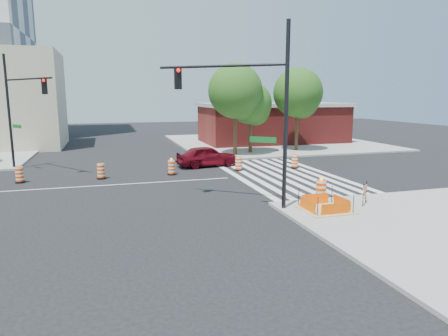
# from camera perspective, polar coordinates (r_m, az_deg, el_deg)

# --- Properties ---
(ground) EXTENTS (120.00, 120.00, 0.00)m
(ground) POSITION_cam_1_polar(r_m,az_deg,el_deg) (25.46, -14.76, -2.30)
(ground) COLOR black
(ground) RESTS_ON ground
(sidewalk_ne) EXTENTS (22.00, 22.00, 0.15)m
(sidewalk_ne) POSITION_cam_1_polar(r_m,az_deg,el_deg) (47.05, 6.93, 3.68)
(sidewalk_ne) COLOR gray
(sidewalk_ne) RESTS_ON ground
(crosswalk_east) EXTENTS (6.75, 13.50, 0.01)m
(crosswalk_east) POSITION_cam_1_polar(r_m,az_deg,el_deg) (27.96, 8.27, -0.95)
(crosswalk_east) COLOR silver
(crosswalk_east) RESTS_ON ground
(lane_centerline) EXTENTS (14.00, 0.12, 0.01)m
(lane_centerline) POSITION_cam_1_polar(r_m,az_deg,el_deg) (25.46, -14.76, -2.29)
(lane_centerline) COLOR silver
(lane_centerline) RESTS_ON ground
(excavation_pit) EXTENTS (2.20, 2.20, 0.90)m
(excavation_pit) POSITION_cam_1_polar(r_m,az_deg,el_deg) (19.27, 14.21, -5.60)
(excavation_pit) COLOR tan
(excavation_pit) RESTS_ON ground
(brick_storefront) EXTENTS (16.50, 8.50, 4.60)m
(brick_storefront) POSITION_cam_1_polar(r_m,az_deg,el_deg) (46.85, 6.99, 6.41)
(brick_storefront) COLOR maroon
(brick_storefront) RESTS_ON ground
(red_coupe) EXTENTS (4.94, 2.50, 1.61)m
(red_coupe) POSITION_cam_1_polar(r_m,az_deg,el_deg) (30.88, -2.44, 1.71)
(red_coupe) COLOR #590711
(red_coupe) RESTS_ON ground
(signal_pole_se) EXTENTS (5.27, 3.99, 8.55)m
(signal_pole_se) POSITION_cam_1_polar(r_m,az_deg,el_deg) (18.95, 3.54, 9.78)
(signal_pole_se) COLOR black
(signal_pole_se) RESTS_ON ground
(signal_pole_nw) EXTENTS (3.76, 5.11, 8.22)m
(signal_pole_nw) POSITION_cam_1_polar(r_m,az_deg,el_deg) (31.86, -27.20, 8.50)
(signal_pole_nw) COLOR black
(signal_pole_nw) RESTS_ON ground
(pit_drum) EXTENTS (0.63, 0.63, 1.25)m
(pit_drum) POSITION_cam_1_polar(r_m,az_deg,el_deg) (20.56, 13.67, -3.29)
(pit_drum) COLOR black
(pit_drum) RESTS_ON ground
(barricade) EXTENTS (0.69, 0.69, 1.09)m
(barricade) POSITION_cam_1_polar(r_m,az_deg,el_deg) (20.66, 19.48, -3.29)
(barricade) COLOR #FF4505
(barricade) RESTS_ON ground
(tree_north_c) EXTENTS (4.85, 4.85, 8.24)m
(tree_north_c) POSITION_cam_1_polar(r_m,az_deg,el_deg) (36.04, 1.70, 10.47)
(tree_north_c) COLOR #382314
(tree_north_c) RESTS_ON ground
(tree_north_d) EXTENTS (3.94, 3.92, 6.67)m
(tree_north_d) POSITION_cam_1_polar(r_m,az_deg,el_deg) (37.55, 3.90, 8.83)
(tree_north_d) COLOR #382314
(tree_north_d) RESTS_ON ground
(tree_north_e) EXTENTS (4.75, 4.75, 8.07)m
(tree_north_e) POSITION_cam_1_polar(r_m,az_deg,el_deg) (39.65, 10.53, 10.13)
(tree_north_e) COLOR #382314
(tree_north_e) RESTS_ON ground
(median_drum_1) EXTENTS (0.60, 0.60, 1.02)m
(median_drum_1) POSITION_cam_1_polar(r_m,az_deg,el_deg) (28.12, -27.16, -0.94)
(median_drum_1) COLOR black
(median_drum_1) RESTS_ON ground
(median_drum_2) EXTENTS (0.60, 0.60, 1.02)m
(median_drum_2) POSITION_cam_1_polar(r_m,az_deg,el_deg) (27.41, -17.16, -0.52)
(median_drum_2) COLOR black
(median_drum_2) RESTS_ON ground
(median_drum_3) EXTENTS (0.60, 0.60, 1.18)m
(median_drum_3) POSITION_cam_1_polar(r_m,az_deg,el_deg) (27.80, -7.50, 0.02)
(median_drum_3) COLOR black
(median_drum_3) RESTS_ON ground
(median_drum_4) EXTENTS (0.60, 0.60, 1.02)m
(median_drum_4) POSITION_cam_1_polar(r_m,az_deg,el_deg) (29.12, 2.10, 0.55)
(median_drum_4) COLOR black
(median_drum_4) RESTS_ON ground
(median_drum_5) EXTENTS (0.60, 0.60, 1.02)m
(median_drum_5) POSITION_cam_1_polar(r_m,az_deg,el_deg) (30.58, 10.09, 0.86)
(median_drum_5) COLOR black
(median_drum_5) RESTS_ON ground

